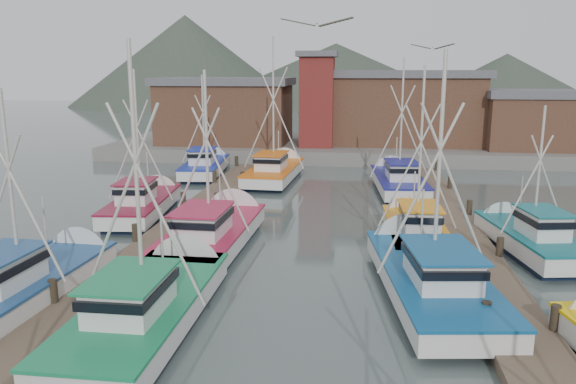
# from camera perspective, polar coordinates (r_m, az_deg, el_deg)

# --- Properties ---
(ground) EXTENTS (260.00, 260.00, 0.00)m
(ground) POSITION_cam_1_polar(r_m,az_deg,el_deg) (20.24, 0.92, -11.11)
(ground) COLOR #43514F
(ground) RESTS_ON ground
(dock_left) EXTENTS (2.30, 46.00, 1.50)m
(dock_left) POSITION_cam_1_polar(r_m,az_deg,el_deg) (25.51, -13.90, -5.97)
(dock_left) COLOR brown
(dock_left) RESTS_ON ground
(dock_right) EXTENTS (2.30, 46.00, 1.50)m
(dock_right) POSITION_cam_1_polar(r_m,az_deg,el_deg) (24.33, 18.82, -7.18)
(dock_right) COLOR brown
(dock_right) RESTS_ON ground
(quay) EXTENTS (44.00, 16.00, 1.20)m
(quay) POSITION_cam_1_polar(r_m,az_deg,el_deg) (56.01, 5.29, 4.53)
(quay) COLOR slate
(quay) RESTS_ON ground
(shed_left) EXTENTS (12.72, 8.48, 6.20)m
(shed_left) POSITION_cam_1_polar(r_m,az_deg,el_deg) (55.18, -6.33, 8.29)
(shed_left) COLOR brown
(shed_left) RESTS_ON quay
(shed_center) EXTENTS (14.84, 9.54, 6.90)m
(shed_center) POSITION_cam_1_polar(r_m,az_deg,el_deg) (55.71, 11.61, 8.52)
(shed_center) COLOR brown
(shed_center) RESTS_ON quay
(shed_right) EXTENTS (8.48, 6.36, 5.20)m
(shed_right) POSITION_cam_1_polar(r_m,az_deg,el_deg) (54.71, 23.44, 6.81)
(shed_right) COLOR brown
(shed_right) RESTS_ON quay
(lookout_tower) EXTENTS (3.60, 3.60, 8.50)m
(lookout_tower) POSITION_cam_1_polar(r_m,az_deg,el_deg) (51.70, 2.97, 9.44)
(lookout_tower) COLOR maroon
(lookout_tower) RESTS_ON quay
(distant_hills) EXTENTS (175.00, 140.00, 42.00)m
(distant_hills) POSITION_cam_1_polar(r_m,az_deg,el_deg) (142.07, 1.49, 8.94)
(distant_hills) COLOR #3F493D
(distant_hills) RESTS_ON ground
(boat_4) EXTENTS (3.95, 9.69, 9.78)m
(boat_4) POSITION_cam_1_polar(r_m,az_deg,el_deg) (18.92, -13.54, -10.93)
(boat_4) COLOR black
(boat_4) RESTS_ON ground
(boat_5) EXTENTS (4.54, 10.61, 9.69)m
(boat_5) POSITION_cam_1_polar(r_m,az_deg,el_deg) (21.44, 13.93, -8.16)
(boat_5) COLOR black
(boat_5) RESTS_ON ground
(boat_6) EXTENTS (3.43, 8.99, 8.22)m
(boat_6) POSITION_cam_1_polar(r_m,az_deg,el_deg) (22.14, -24.43, -8.27)
(boat_6) COLOR black
(boat_6) RESTS_ON ground
(boat_8) EXTENTS (3.71, 10.14, 9.00)m
(boat_8) POSITION_cam_1_polar(r_m,az_deg,el_deg) (26.27, -7.49, -4.11)
(boat_8) COLOR black
(boat_8) RESTS_ON ground
(boat_9) EXTENTS (3.53, 8.32, 8.91)m
(boat_9) POSITION_cam_1_polar(r_m,az_deg,el_deg) (26.92, 12.76, -3.91)
(boat_9) COLOR black
(boat_9) RESTS_ON ground
(boat_10) EXTENTS (3.59, 8.73, 8.81)m
(boat_10) POSITION_cam_1_polar(r_m,az_deg,el_deg) (32.79, -14.35, -1.11)
(boat_10) COLOR black
(boat_10) RESTS_ON ground
(boat_11) EXTENTS (3.70, 8.15, 7.20)m
(boat_11) POSITION_cam_1_polar(r_m,az_deg,el_deg) (27.60, 23.03, -4.22)
(boat_11) COLOR black
(boat_11) RESTS_ON ground
(boat_12) EXTENTS (4.48, 9.93, 11.30)m
(boat_12) POSITION_cam_1_polar(r_m,az_deg,el_deg) (42.10, -1.25, 2.17)
(boat_12) COLOR black
(boat_12) RESTS_ON ground
(boat_13) EXTENTS (3.91, 9.63, 9.73)m
(boat_13) POSITION_cam_1_polar(r_m,az_deg,el_deg) (39.05, 11.05, 1.15)
(boat_13) COLOR black
(boat_13) RESTS_ON ground
(boat_14) EXTENTS (3.54, 9.01, 8.47)m
(boat_14) POSITION_cam_1_polar(r_m,az_deg,el_deg) (44.82, -8.31, 2.65)
(boat_14) COLOR black
(boat_14) RESTS_ON ground
(gull_near) EXTENTS (1.55, 0.65, 0.24)m
(gull_near) POSITION_cam_1_polar(r_m,az_deg,el_deg) (12.37, 2.95, 16.73)
(gull_near) COLOR gray
(gull_near) RESTS_ON ground
(gull_far) EXTENTS (1.48, 0.65, 0.24)m
(gull_far) POSITION_cam_1_polar(r_m,az_deg,el_deg) (20.85, 14.48, 14.05)
(gull_far) COLOR gray
(gull_far) RESTS_ON ground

